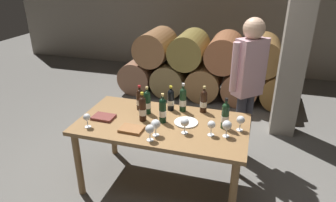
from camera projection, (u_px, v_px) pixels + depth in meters
ground_plane at (163, 183)px, 3.31m from camera, size 14.00×14.00×0.00m
cellar_back_wall at (221, 6)px, 6.40m from camera, size 10.00×0.24×2.80m
barrel_stack at (206, 67)px, 5.36m from camera, size 3.12×0.90×1.15m
stone_pillar at (296, 42)px, 3.84m from camera, size 0.32×0.32×2.60m
dining_table at (162, 130)px, 3.04m from camera, size 1.70×0.90×0.76m
wine_bottle_0 at (140, 99)px, 3.23m from camera, size 0.07×0.07×0.28m
wine_bottle_1 at (171, 100)px, 3.22m from camera, size 0.07×0.07×0.28m
wine_bottle_2 at (204, 101)px, 3.17m from camera, size 0.07×0.07×0.30m
wine_bottle_3 at (225, 115)px, 2.85m from camera, size 0.07×0.07×0.31m
wine_bottle_4 at (143, 109)px, 2.99m from camera, size 0.07×0.07×0.31m
wine_bottle_5 at (183, 99)px, 3.18m from camera, size 0.07×0.07×0.32m
wine_bottle_6 at (147, 102)px, 3.14m from camera, size 0.07×0.07×0.30m
wine_bottle_7 at (163, 110)px, 2.96m from camera, size 0.07×0.07×0.31m
wine_glass_0 at (211, 125)px, 2.73m from camera, size 0.07×0.07×0.15m
wine_glass_1 at (87, 118)px, 2.87m from camera, size 0.07×0.07×0.14m
wine_glass_2 at (150, 130)px, 2.65m from camera, size 0.08×0.08×0.16m
wine_glass_3 at (241, 120)px, 2.81m from camera, size 0.08×0.08×0.15m
wine_glass_4 at (227, 126)px, 2.71m from camera, size 0.09×0.09×0.16m
wine_glass_5 at (185, 123)px, 2.77m from camera, size 0.08×0.08×0.15m
wine_glass_6 at (156, 124)px, 2.73m from camera, size 0.09×0.09×0.16m
tasting_notebook at (132, 129)px, 2.85m from camera, size 0.22×0.17×0.03m
leather_ledger at (104, 117)px, 3.07m from camera, size 0.22×0.17×0.03m
serving_plate at (186, 122)px, 2.99m from camera, size 0.24×0.24×0.01m
sommelier_presenting at (248, 79)px, 3.34m from camera, size 0.38×0.37×1.72m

